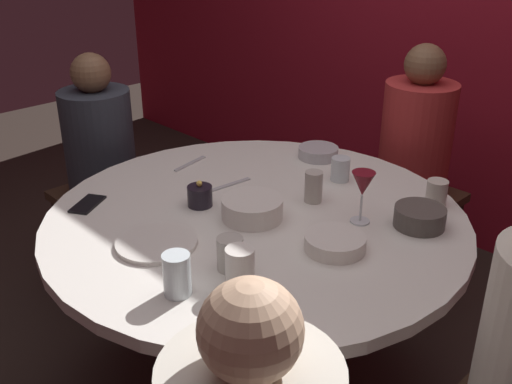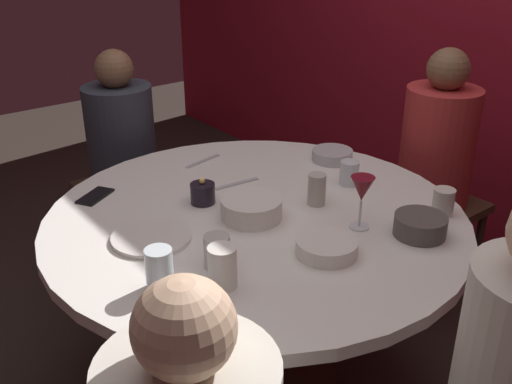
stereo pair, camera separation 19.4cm
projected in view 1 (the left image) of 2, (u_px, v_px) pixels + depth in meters
name	position (u px, v px, depth m)	size (l,w,h in m)	color
ground_plane	(256.00, 380.00, 2.29)	(8.00, 8.00, 0.00)	#2D231E
dining_table	(256.00, 249.00, 2.04)	(1.41, 1.41, 0.72)	silver
seated_diner_left	(100.00, 147.00, 2.64)	(0.40, 0.40, 1.11)	#3F2D1E
seated_diner_back	(415.00, 144.00, 2.61)	(0.40, 0.40, 1.15)	#3F2D1E
candle_holder	(200.00, 196.00, 2.02)	(0.09, 0.09, 0.09)	black
wine_glass	(363.00, 186.00, 1.87)	(0.08, 0.08, 0.18)	silver
dinner_plate	(157.00, 243.00, 1.79)	(0.25, 0.25, 0.01)	silver
cell_phone	(88.00, 204.00, 2.04)	(0.07, 0.14, 0.01)	black
bowl_serving_large	(318.00, 152.00, 2.42)	(0.16, 0.16, 0.05)	#B7B7BC
bowl_salad_center	(335.00, 243.00, 1.76)	(0.18, 0.18, 0.05)	silver
bowl_small_white	(420.00, 217.00, 1.89)	(0.16, 0.16, 0.07)	#4C4742
bowl_sauce_side	(252.00, 208.00, 1.94)	(0.20, 0.20, 0.07)	silver
cup_near_candle	(230.00, 253.00, 1.65)	(0.07, 0.07, 0.10)	#B2ADA3
cup_by_left_diner	(313.00, 187.00, 2.04)	(0.06, 0.06, 0.11)	#B2ADA3
cup_by_right_diner	(340.00, 169.00, 2.21)	(0.07, 0.07, 0.09)	silver
cup_center_front	(240.00, 268.00, 1.57)	(0.08, 0.08, 0.12)	silver
cup_far_edge	(177.00, 275.00, 1.54)	(0.07, 0.07, 0.12)	silver
cup_beside_wine	(437.00, 193.00, 2.02)	(0.07, 0.07, 0.09)	beige
fork_near_plate	(190.00, 164.00, 2.37)	(0.02, 0.18, 0.01)	#B7B7BC
knife_near_plate	(230.00, 185.00, 2.18)	(0.02, 0.18, 0.01)	#B7B7BC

